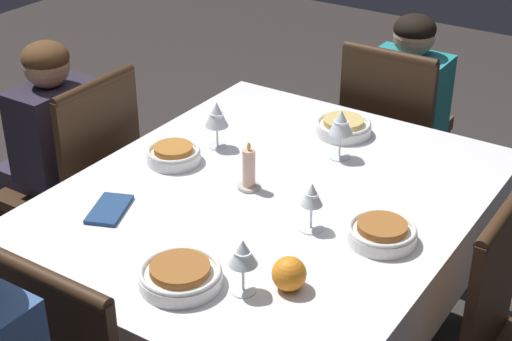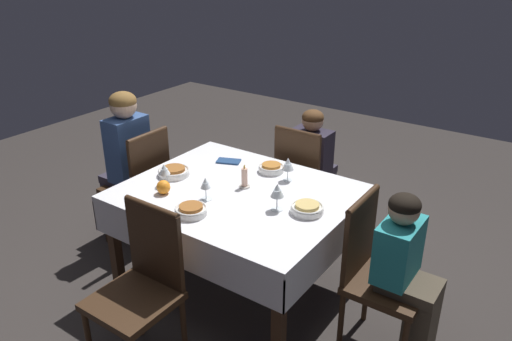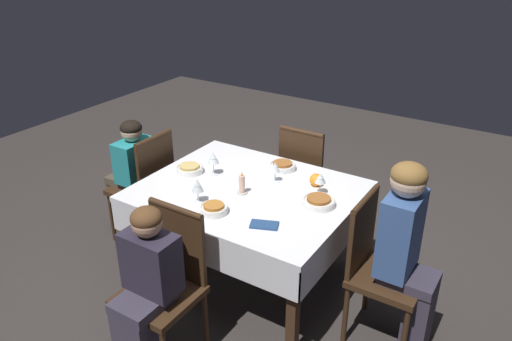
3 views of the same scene
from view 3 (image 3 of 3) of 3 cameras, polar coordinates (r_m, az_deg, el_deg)
The scene contains 20 objects.
ground_plane at distance 3.70m, azimuth -0.86°, elevation -12.08°, with size 8.00×8.00×0.00m, color #332D2B.
dining_table at distance 3.34m, azimuth -0.93°, elevation -3.33°, with size 1.39×1.14×0.72m.
chair_west at distance 3.05m, azimuth 13.78°, elevation -10.31°, with size 0.41×0.40×0.93m.
chair_north at distance 2.90m, azimuth -10.18°, elevation -12.09°, with size 0.40×0.41×0.93m.
chair_east at distance 3.94m, azimuth -12.35°, elevation -1.37°, with size 0.41×0.40×0.93m.
chair_south at distance 4.02m, azimuth 5.77°, elevation -0.32°, with size 0.40×0.41×0.93m.
person_adult_denim at distance 2.93m, azimuth 16.93°, elevation -8.56°, with size 0.34×0.30×1.19m.
person_child_dark at distance 2.78m, azimuth -12.59°, elevation -13.00°, with size 0.30×0.33×1.02m.
person_child_teal at distance 4.03m, azimuth -14.12°, elevation -0.28°, with size 0.33×0.30×1.00m.
bowl_west at distance 3.13m, azimuth 7.17°, elevation -3.53°, with size 0.21×0.21×0.06m.
wine_glass_west at distance 3.23m, azimuth 7.37°, elevation -0.94°, with size 0.07×0.07×0.15m.
bowl_north at distance 3.04m, azimuth -4.86°, elevation -4.35°, with size 0.17×0.17×0.06m.
wine_glass_north at distance 3.12m, azimuth -6.70°, elevation -1.74°, with size 0.08×0.08×0.16m.
bowl_east at distance 3.55m, azimuth -7.60°, elevation 0.19°, with size 0.19×0.19×0.06m.
wine_glass_east at distance 3.47m, azimuth -4.91°, elevation 1.37°, with size 0.08×0.08×0.17m.
bowl_south at distance 3.57m, azimuth 3.05°, elevation 0.53°, with size 0.19×0.19×0.06m.
wine_glass_south at distance 3.37m, azimuth 2.21°, elevation 0.30°, with size 0.07×0.07×0.14m.
candle_centerpiece at distance 3.23m, azimuth -1.64°, elevation -1.74°, with size 0.07×0.07×0.15m.
orange_fruit at distance 3.35m, azimuth 6.87°, elevation -1.07°, with size 0.09×0.09×0.09m, color orange.
napkin_red_folded at distance 2.91m, azimuth 0.94°, elevation -6.23°, with size 0.19×0.15×0.01m.
Camera 3 is at (-1.61, 2.44, 2.27)m, focal length 35.00 mm.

